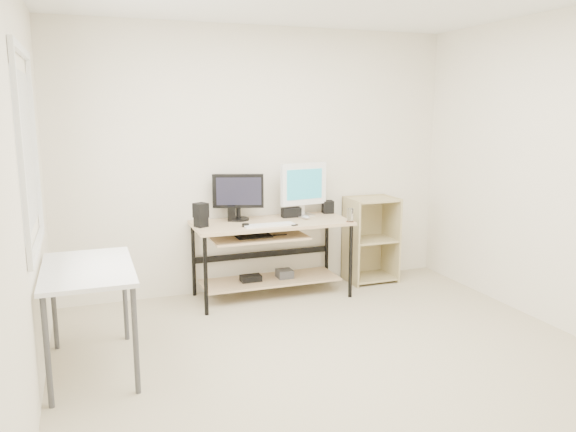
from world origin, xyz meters
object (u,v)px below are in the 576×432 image
Objects in this scene: shelf_unit at (369,239)px; white_imac at (304,186)px; desk at (269,243)px; black_monitor at (238,194)px; audio_controller at (232,214)px; side_table at (88,278)px.

white_imac is (-0.76, -0.00, 0.61)m from shelf_unit.
shelf_unit is at bearing -8.46° from white_imac.
black_monitor reaches higher than desk.
desk is 10.10× the size of audio_controller.
white_imac reaches higher than side_table.
black_monitor is (-0.25, 0.17, 0.47)m from desk.
side_table is at bearing -158.27° from white_imac.
black_monitor is at bearing 179.74° from shelf_unit.
black_monitor is at bearing 170.52° from white_imac.
shelf_unit is 6.06× the size of audio_controller.
shelf_unit is at bearing 7.77° from desk.
black_monitor is 0.68m from white_imac.
desk is 0.46m from audio_controller.
desk is 1.50× the size of side_table.
shelf_unit is 1.69× the size of white_imac.
black_monitor is 0.90× the size of white_imac.
black_monitor is at bearing 34.66° from audio_controller.
side_table is at bearing -120.59° from black_monitor.
desk is 0.56m from black_monitor.
shelf_unit reaches higher than desk.
desk is 1.67× the size of shelf_unit.
audio_controller reaches higher than side_table.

